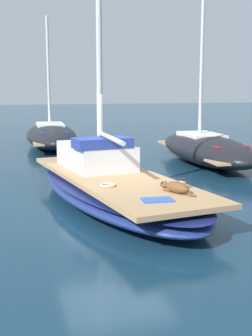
% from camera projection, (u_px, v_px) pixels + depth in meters
% --- Properties ---
extents(ground_plane, '(120.00, 120.00, 0.00)m').
position_uv_depth(ground_plane, '(115.00, 203.00, 10.71)').
color(ground_plane, '#143347').
extents(sailboat_main, '(3.61, 7.54, 0.66)m').
position_uv_depth(sailboat_main, '(115.00, 189.00, 10.65)').
color(sailboat_main, navy).
rests_on(sailboat_main, ground).
extents(mast_main, '(0.14, 2.27, 6.56)m').
position_uv_depth(mast_main, '(101.00, 47.00, 10.73)').
color(mast_main, silver).
rests_on(mast_main, sailboat_main).
extents(cabin_house, '(1.72, 2.41, 0.84)m').
position_uv_depth(cabin_house, '(97.00, 154.00, 11.53)').
color(cabin_house, silver).
rests_on(cabin_house, sailboat_main).
extents(dog_brown, '(0.48, 0.91, 0.22)m').
position_uv_depth(dog_brown, '(176.00, 187.00, 8.89)').
color(dog_brown, brown).
rests_on(dog_brown, sailboat_main).
extents(deck_winch, '(0.16, 0.16, 0.21)m').
position_uv_depth(deck_winch, '(183.00, 184.00, 9.23)').
color(deck_winch, '#B7B7BC').
rests_on(deck_winch, sailboat_main).
extents(coiled_rope, '(0.32, 0.32, 0.04)m').
position_uv_depth(coiled_rope, '(108.00, 185.00, 9.47)').
color(coiled_rope, beige).
rests_on(coiled_rope, sailboat_main).
extents(deck_towel, '(0.58, 0.40, 0.03)m').
position_uv_depth(deck_towel, '(157.00, 200.00, 8.28)').
color(deck_towel, blue).
rests_on(deck_towel, sailboat_main).
extents(moored_boat_far_astern, '(2.48, 7.03, 5.79)m').
position_uv_depth(moored_boat_far_astern, '(51.00, 135.00, 20.76)').
color(moored_boat_far_astern, black).
rests_on(moored_boat_far_astern, ground).
extents(moored_boat_starboard_side, '(2.50, 6.69, 8.04)m').
position_uv_depth(moored_boat_starboard_side, '(206.00, 148.00, 16.26)').
color(moored_boat_starboard_side, black).
rests_on(moored_boat_starboard_side, ground).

